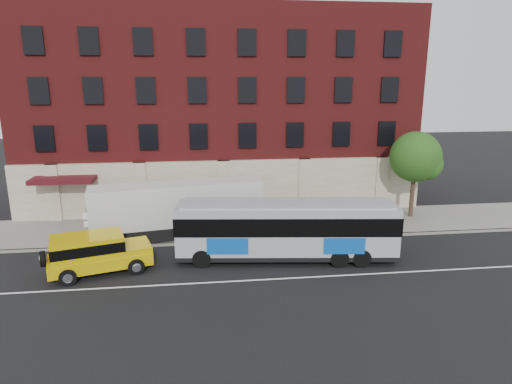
{
  "coord_description": "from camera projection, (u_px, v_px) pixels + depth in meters",
  "views": [
    {
      "loc": [
        -1.59,
        -20.37,
        9.99
      ],
      "look_at": [
        1.59,
        5.5,
        3.35
      ],
      "focal_mm": 31.52,
      "sensor_mm": 36.0,
      "label": 1
    }
  ],
  "objects": [
    {
      "name": "building",
      "position": [
        220.0,
        108.0,
        36.64
      ],
      "size": [
        30.0,
        12.1,
        15.0
      ],
      "color": "maroon",
      "rests_on": "sidewalk"
    },
    {
      "name": "ground",
      "position": [
        238.0,
        286.0,
        22.24
      ],
      "size": [
        120.0,
        120.0,
        0.0
      ],
      "primitive_type": "plane",
      "color": "black",
      "rests_on": "ground"
    },
    {
      "name": "shipping_container",
      "position": [
        178.0,
        211.0,
        28.56
      ],
      "size": [
        10.93,
        4.0,
        3.57
      ],
      "color": "black",
      "rests_on": "ground"
    },
    {
      "name": "sidewalk",
      "position": [
        227.0,
        226.0,
        30.88
      ],
      "size": [
        60.0,
        6.0,
        0.15
      ],
      "primitive_type": "cube",
      "color": "gray",
      "rests_on": "ground"
    },
    {
      "name": "city_bus",
      "position": [
        287.0,
        228.0,
        25.08
      ],
      "size": [
        12.41,
        4.0,
        3.34
      ],
      "color": "#9FA4AA",
      "rests_on": "ground"
    },
    {
      "name": "yellow_suv",
      "position": [
        95.0,
        251.0,
        23.44
      ],
      "size": [
        5.62,
        3.48,
        2.09
      ],
      "color": "#D7B807",
      "rests_on": "ground"
    },
    {
      "name": "lane_line",
      "position": [
        237.0,
        281.0,
        22.72
      ],
      "size": [
        60.0,
        0.12,
        0.01
      ],
      "primitive_type": "cube",
      "color": "white",
      "rests_on": "ground"
    },
    {
      "name": "sign_pole",
      "position": [
        87.0,
        225.0,
        26.79
      ],
      "size": [
        0.3,
        0.2,
        2.5
      ],
      "color": "gray",
      "rests_on": "ground"
    },
    {
      "name": "kerb",
      "position": [
        230.0,
        242.0,
        28.0
      ],
      "size": [
        60.0,
        0.25,
        0.15
      ],
      "primitive_type": "cube",
      "color": "gray",
      "rests_on": "ground"
    },
    {
      "name": "street_tree",
      "position": [
        416.0,
        159.0,
        31.88
      ],
      "size": [
        3.6,
        3.6,
        6.2
      ],
      "color": "#35241A",
      "rests_on": "sidewalk"
    }
  ]
}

